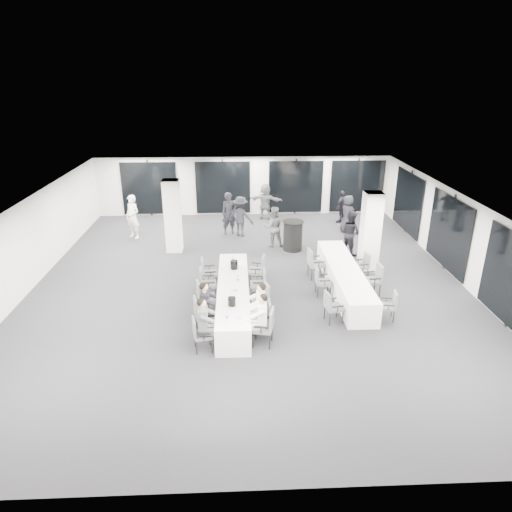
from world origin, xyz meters
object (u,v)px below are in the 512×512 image
(chair_main_right_far, at_px, (259,268))
(chair_side_left_near, at_px, (332,305))
(chair_main_left_mid, at_px, (204,296))
(standing_guest_d, at_px, (342,205))
(standing_guest_c, at_px, (241,214))
(chair_main_left_near, at_px, (200,332))
(standing_guest_g, at_px, (132,214))
(chair_main_right_fourth, at_px, (260,282))
(chair_side_right_far, at_px, (363,264))
(standing_guest_e, at_px, (348,212))
(standing_guest_h, at_px, (351,230))
(chair_side_right_mid, at_px, (374,278))
(chair_main_right_near, at_px, (266,325))
(chair_main_right_mid, at_px, (262,298))
(chair_side_left_mid, at_px, (321,280))
(standing_guest_a, at_px, (229,211))
(ice_bucket_near, at_px, (232,302))
(chair_main_left_fourth, at_px, (206,282))
(banquet_table_side, at_px, (344,279))
(chair_main_left_far, at_px, (207,271))
(cocktail_table, at_px, (293,235))
(chair_side_left_far, at_px, (314,262))
(standing_guest_b, at_px, (274,224))
(ice_bucket_far, at_px, (234,265))
(banquet_table_main, at_px, (233,297))
(standing_guest_f, at_px, (265,199))
(chair_main_left_second, at_px, (201,313))
(chair_main_right_second, at_px, (264,315))
(chair_side_right_near, at_px, (390,304))

(chair_main_right_far, bearing_deg, chair_side_left_near, -133.25)
(chair_main_left_mid, relative_size, standing_guest_d, 0.59)
(chair_side_left_near, distance_m, standing_guest_c, 7.74)
(chair_main_left_near, bearing_deg, standing_guest_g, -169.34)
(chair_main_right_fourth, bearing_deg, chair_side_right_far, -70.42)
(standing_guest_e, xyz_separation_m, standing_guest_h, (-0.48, -2.52, 0.03))
(chair_side_right_far, bearing_deg, chair_side_right_mid, 170.94)
(chair_side_left_near, bearing_deg, chair_main_right_near, -72.10)
(chair_main_right_near, bearing_deg, standing_guest_h, -17.54)
(chair_main_right_mid, distance_m, chair_side_left_mid, 2.22)
(standing_guest_g, bearing_deg, standing_guest_a, 39.01)
(standing_guest_a, relative_size, ice_bucket_near, 8.53)
(chair_side_left_mid, bearing_deg, chair_main_left_near, -50.41)
(chair_main_left_fourth, distance_m, standing_guest_g, 6.65)
(standing_guest_a, height_order, standing_guest_c, standing_guest_a)
(chair_main_left_near, bearing_deg, chair_main_right_fourth, 139.18)
(banquet_table_side, xyz_separation_m, standing_guest_d, (1.42, 6.98, 0.48))
(chair_main_left_near, bearing_deg, standing_guest_h, 129.67)
(chair_main_left_far, height_order, standing_guest_h, standing_guest_h)
(cocktail_table, distance_m, standing_guest_h, 2.21)
(chair_main_left_far, bearing_deg, chair_side_left_far, 92.03)
(chair_main_left_near, height_order, standing_guest_b, standing_guest_b)
(chair_side_left_mid, height_order, ice_bucket_far, ice_bucket_far)
(chair_main_left_near, height_order, ice_bucket_near, ice_bucket_near)
(banquet_table_side, height_order, chair_side_left_mid, chair_side_left_mid)
(chair_main_right_mid, bearing_deg, banquet_table_main, 51.73)
(ice_bucket_near, bearing_deg, chair_main_left_near, -131.60)
(banquet_table_main, xyz_separation_m, chair_side_right_mid, (4.38, 0.75, 0.20))
(chair_main_left_near, relative_size, standing_guest_f, 0.46)
(standing_guest_h, bearing_deg, standing_guest_a, 26.68)
(chair_side_left_far, distance_m, standing_guest_b, 3.30)
(standing_guest_a, relative_size, standing_guest_h, 1.08)
(chair_side_left_mid, height_order, chair_side_left_far, chair_side_left_far)
(chair_main_left_fourth, relative_size, chair_main_right_mid, 1.03)
(chair_main_left_mid, bearing_deg, standing_guest_d, 133.14)
(chair_main_left_second, height_order, standing_guest_c, standing_guest_c)
(chair_main_left_far, height_order, standing_guest_e, standing_guest_e)
(banquet_table_main, xyz_separation_m, banquet_table_side, (3.55, 1.15, 0.00))
(chair_main_right_near, distance_m, standing_guest_d, 10.91)
(chair_main_left_near, relative_size, chair_main_right_mid, 0.93)
(chair_side_left_far, bearing_deg, chair_main_left_mid, -64.67)
(standing_guest_d, bearing_deg, chair_main_right_second, 17.83)
(chair_side_right_mid, bearing_deg, standing_guest_e, -9.85)
(banquet_table_main, bearing_deg, chair_side_right_near, -10.75)
(chair_main_right_mid, distance_m, standing_guest_f, 9.28)
(chair_side_left_far, bearing_deg, chair_main_right_far, -84.18)
(chair_main_right_second, distance_m, chair_side_left_mid, 2.83)
(chair_main_left_fourth, relative_size, chair_side_left_mid, 1.07)
(chair_main_right_near, relative_size, ice_bucket_near, 4.17)
(chair_side_right_near, height_order, standing_guest_d, standing_guest_d)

